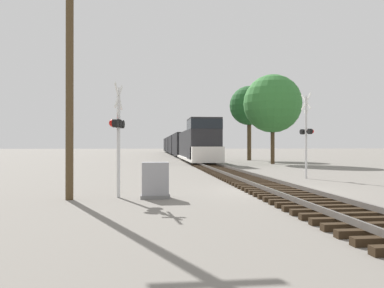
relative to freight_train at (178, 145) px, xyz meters
name	(u,v)px	position (x,y,z in m)	size (l,w,h in m)	color
ground_plane	(275,191)	(0.00, -55.40, -1.94)	(400.00, 400.00, 0.00)	slate
rail_track_bed	(275,188)	(0.00, -55.40, -1.80)	(2.60, 160.00, 0.31)	black
freight_train	(178,145)	(0.00, 0.00, 0.00)	(2.90, 77.35, 4.38)	#232326
crossing_signal_near	(118,128)	(-6.10, -56.58, 0.49)	(0.49, 1.01, 4.03)	silver
crossing_signal_far	(306,132)	(3.63, -50.05, 0.63)	(0.48, 1.01, 4.74)	silver
relay_cabinet	(155,181)	(-4.78, -56.90, -1.32)	(1.01, 0.61, 1.25)	slate
utility_pole	(70,75)	(-7.67, -56.96, 2.27)	(1.80, 0.26, 8.09)	#4C3A23
tree_far_right	(273,104)	(7.00, -34.10, 4.02)	(5.73, 5.73, 8.84)	#473521
tree_mid_background	(249,106)	(7.10, -24.87, 4.78)	(4.83, 4.83, 9.18)	#473521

